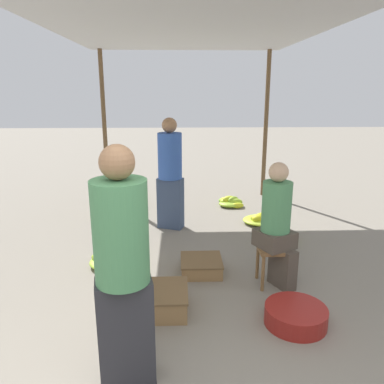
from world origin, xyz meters
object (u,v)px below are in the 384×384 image
banana_pile_right_1 (230,202)px  crate_mid (161,300)px  vendor_foreground (123,268)px  banana_pile_left_1 (120,210)px  banana_pile_left_2 (127,201)px  basin_black (296,316)px  vendor_seated (277,223)px  crate_near (201,266)px  banana_pile_left_0 (116,260)px  shopper_walking_mid (170,172)px  stool (274,254)px  banana_pile_right_2 (261,219)px  banana_pile_right_0 (279,235)px

banana_pile_right_1 → crate_mid: 3.48m
vendor_foreground → banana_pile_left_1: size_ratio=3.97×
vendor_foreground → banana_pile_left_2: bearing=97.5°
banana_pile_left_1 → basin_black: bearing=-56.6°
vendor_seated → banana_pile_right_1: bearing=91.9°
vendor_foreground → basin_black: bearing=23.7°
banana_pile_right_1 → crate_near: size_ratio=1.04×
banana_pile_left_0 → crate_mid: 1.11m
crate_mid → basin_black: bearing=-12.0°
banana_pile_left_0 → shopper_walking_mid: shopper_walking_mid is taller
banana_pile_left_1 → crate_mid: size_ratio=0.84×
stool → crate_near: stool is taller
banana_pile_left_2 → crate_near: 2.92m
vendor_seated → banana_pile_left_0: vendor_seated is taller
crate_near → banana_pile_left_1: bearing=121.2°
stool → banana_pile_right_2: stool is taller
banana_pile_left_0 → vendor_seated: bearing=-15.8°
banana_pile_right_0 → banana_pile_right_1: banana_pile_right_0 is taller
banana_pile_right_2 → shopper_walking_mid: 1.63m
banana_pile_left_1 → crate_mid: 2.89m
banana_pile_left_1 → vendor_seated: bearing=-49.5°
banana_pile_left_2 → vendor_foreground: bearing=-82.5°
banana_pile_left_0 → banana_pile_left_2: banana_pile_left_2 is taller
vendor_foreground → vendor_seated: vendor_foreground is taller
banana_pile_right_2 → banana_pile_left_1: bearing=169.6°
vendor_seated → banana_pile_right_2: (0.28, 1.91, -0.63)m
banana_pile_right_1 → crate_mid: (-1.10, -3.30, 0.04)m
vendor_seated → banana_pile_left_0: bearing=164.2°
vendor_foreground → banana_pile_right_0: (1.76, 2.54, -0.81)m
banana_pile_right_2 → crate_mid: (-1.47, -2.36, 0.04)m
banana_pile_right_1 → crate_near: bearing=-104.8°
banana_pile_left_2 → banana_pile_right_2: bearing=-25.5°
banana_pile_right_1 → banana_pile_right_2: size_ratio=0.81×
crate_mid → crate_near: bearing=60.4°
banana_pile_left_2 → banana_pile_right_0: banana_pile_left_2 is taller
banana_pile_right_2 → crate_mid: bearing=-122.0°
banana_pile_right_0 → crate_mid: 2.29m
vendor_foreground → shopper_walking_mid: bearing=85.4°
banana_pile_left_2 → shopper_walking_mid: 1.64m
banana_pile_right_2 → crate_near: size_ratio=1.29×
banana_pile_left_1 → banana_pile_left_2: 0.65m
vendor_foreground → basin_black: vendor_foreground is taller
vendor_foreground → banana_pile_right_2: (1.67, 3.24, -0.82)m
crate_mid → banana_pile_left_0: bearing=121.0°
banana_pile_left_2 → shopper_walking_mid: size_ratio=0.36×
basin_black → crate_mid: size_ratio=1.07×
vendor_foreground → banana_pile_left_1: bearing=99.3°
crate_near → stool: bearing=-21.7°
stool → crate_near: 0.85m
basin_black → banana_pile_right_1: (-0.11, 3.56, -0.01)m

